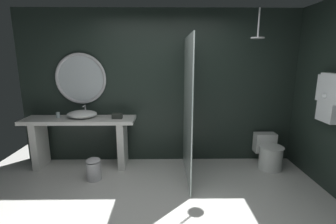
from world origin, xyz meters
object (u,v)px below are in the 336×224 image
Objects in this scene: toilet at (269,153)px; waste_bin at (94,169)px; vessel_sink at (82,114)px; rain_shower_head at (258,34)px; tumbler_cup at (58,115)px; hanging_bathrobe at (330,95)px; tissue_box at (117,116)px; round_wall_mirror at (81,79)px.

waste_bin is (-2.83, -0.41, -0.08)m from toilet.
vessel_sink is at bearing 119.21° from waste_bin.
tumbler_cup is at bearing 174.19° from rain_shower_head.
waste_bin is (0.29, -0.52, -0.73)m from vessel_sink.
rain_shower_head reaches higher than waste_bin.
hanging_bathrobe reaches higher than toilet.
tissue_box is 0.47× the size of waste_bin.
vessel_sink is 0.94m from waste_bin.
tumbler_cup is 0.57× the size of tissue_box.
tissue_box is at bearing -5.76° from vessel_sink.
rain_shower_head is 1.26m from hanging_bathrobe.
waste_bin is (0.69, -0.53, -0.71)m from tumbler_cup.
tissue_box is 0.23× the size of hanging_bathrobe.
tumbler_cup is at bearing -153.34° from round_wall_mirror.
rain_shower_head reaches higher than tissue_box.
waste_bin is at bearing -123.22° from tissue_box.
hanging_bathrobe is (3.92, -0.83, 0.45)m from tumbler_cup.
tumbler_cup is 0.71m from round_wall_mirror.
round_wall_mirror reaches higher than tissue_box.
hanging_bathrobe is at bearing -13.18° from vessel_sink.
tumbler_cup is 0.13× the size of hanging_bathrobe.
vessel_sink is 0.59m from tissue_box.
tissue_box reaches higher than waste_bin.
hanging_bathrobe is at bearing -60.57° from toilet.
vessel_sink is at bearing 174.24° from tissue_box.
toilet is at bearing 25.78° from rain_shower_head.
tumbler_cup reaches higher than waste_bin.
rain_shower_head is 1.95m from toilet.
tumbler_cup is at bearing 142.64° from waste_bin.
rain_shower_head reaches higher than hanging_bathrobe.
round_wall_mirror is at bearing 169.73° from rain_shower_head.
vessel_sink is at bearing 166.82° from hanging_bathrobe.
vessel_sink reaches higher than toilet.
round_wall_mirror is at bearing 114.98° from waste_bin.
rain_shower_head is at bearing -6.48° from vessel_sink.
tumbler_cup is 4.04m from hanging_bathrobe.
toilet is 2.86m from waste_bin.
toilet is (0.41, 0.20, -1.89)m from rain_shower_head.
tumbler_cup is 0.99m from tissue_box.
vessel_sink is 0.60m from round_wall_mirror.
vessel_sink reaches higher than tumbler_cup.
rain_shower_head is 3.12m from waste_bin.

